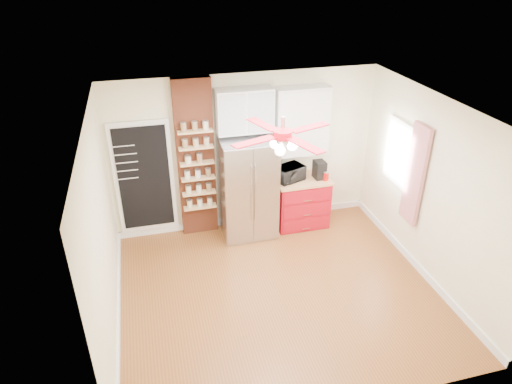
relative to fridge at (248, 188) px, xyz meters
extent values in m
plane|color=brown|center=(0.05, -1.63, -0.88)|extent=(4.50, 4.50, 0.00)
plane|color=white|center=(0.05, -1.63, 1.83)|extent=(4.50, 4.50, 0.00)
cube|color=#FFF9CD|center=(0.05, 0.37, 0.48)|extent=(4.50, 0.02, 2.70)
cube|color=#FFF9CD|center=(0.05, -3.63, 0.48)|extent=(4.50, 0.02, 2.70)
cube|color=#FFF9CD|center=(-2.20, -1.63, 0.48)|extent=(0.02, 4.00, 2.70)
cube|color=#FFF9CD|center=(2.30, -1.63, 0.48)|extent=(0.02, 4.00, 2.70)
cube|color=white|center=(-1.65, 0.34, 0.23)|extent=(0.95, 0.04, 1.95)
cube|color=black|center=(-1.65, 0.32, 0.23)|extent=(0.82, 0.02, 1.78)
cube|color=brown|center=(-0.80, 0.29, 0.48)|extent=(0.60, 0.16, 2.70)
cube|color=#AEAEB2|center=(0.00, 0.00, 0.00)|extent=(0.90, 0.70, 1.75)
cube|color=white|center=(0.00, 0.20, 1.27)|extent=(0.90, 0.35, 0.70)
cube|color=#A80C1A|center=(0.97, 0.05, -0.45)|extent=(0.90, 0.60, 0.86)
cube|color=tan|center=(0.97, 0.05, 0.01)|extent=(0.94, 0.64, 0.04)
cube|color=white|center=(0.97, 0.22, 1.00)|extent=(0.90, 0.30, 1.15)
cube|color=white|center=(2.28, -0.73, 0.68)|extent=(0.04, 0.75, 1.05)
cube|color=red|center=(2.23, -1.28, 0.57)|extent=(0.06, 0.40, 1.55)
cylinder|color=silver|center=(0.05, -1.63, 1.68)|extent=(0.05, 0.05, 0.20)
cylinder|color=#AB0A16|center=(0.05, -1.63, 1.56)|extent=(0.24, 0.24, 0.10)
sphere|color=white|center=(0.05, -1.63, 1.40)|extent=(0.13, 0.13, 0.13)
imported|color=black|center=(0.74, 0.05, 0.16)|extent=(0.56, 0.47, 0.26)
cube|color=black|center=(1.26, 0.01, 0.18)|extent=(0.19, 0.23, 0.31)
cylinder|color=#B7100A|center=(1.34, -0.10, 0.10)|extent=(0.12, 0.12, 0.15)
cylinder|color=#B70A2A|center=(1.32, 0.10, 0.10)|extent=(0.10, 0.10, 0.15)
cylinder|color=beige|center=(-0.94, 0.15, 0.56)|extent=(0.12, 0.12, 0.12)
cylinder|color=#936A4B|center=(-0.76, 0.14, 0.57)|extent=(0.11, 0.11, 0.14)
camera|label=1|loc=(-1.55, -6.52, 3.54)|focal=32.00mm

